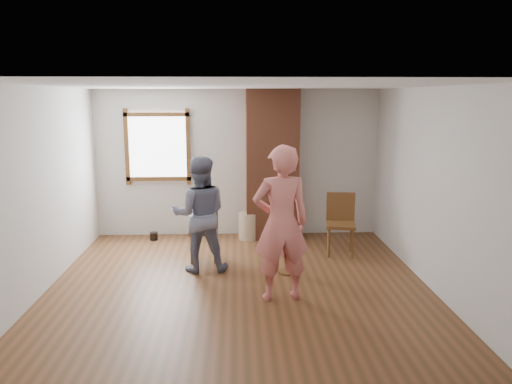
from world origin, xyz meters
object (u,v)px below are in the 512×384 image
stoneware_crock (249,226)px  side_table (288,246)px  man (200,214)px  person_pink (281,224)px  dining_chair_left (204,226)px  dining_chair_right (341,220)px

stoneware_crock → side_table: (0.51, -1.75, 0.17)m
man → person_pink: person_pink is taller
dining_chair_left → side_table: bearing=-30.3°
side_table → man: man is taller
dining_chair_right → person_pink: (-1.12, -1.79, 0.42)m
dining_chair_left → side_table: dining_chair_left is taller
stoneware_crock → person_pink: size_ratio=0.25×
dining_chair_right → person_pink: person_pink is taller
stoneware_crock → dining_chair_right: dining_chair_right is taller
stoneware_crock → dining_chair_right: (1.43, -0.86, 0.30)m
stoneware_crock → side_table: 1.83m
person_pink → man: bearing=-54.1°
dining_chair_left → dining_chair_right: (2.15, 0.19, 0.02)m
person_pink → stoneware_crock: bearing=-91.9°
stoneware_crock → man: size_ratio=0.29×
dining_chair_right → stoneware_crock: bearing=158.4°
dining_chair_right → man: 2.31m
stoneware_crock → dining_chair_right: 1.70m
dining_chair_right → person_pink: size_ratio=0.50×
side_table → person_pink: (-0.19, -0.90, 0.56)m
side_table → man: 1.33m
stoneware_crock → dining_chair_right: size_ratio=0.49×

